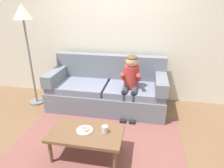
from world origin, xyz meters
name	(u,v)px	position (x,y,z in m)	size (l,w,h in m)	color
ground	(103,132)	(0.00, 0.00, 0.00)	(10.00, 10.00, 0.00)	brown
wall_back	(118,31)	(0.00, 1.40, 1.40)	(8.00, 0.10, 2.80)	silver
area_rug	(99,141)	(0.00, -0.25, 0.01)	(2.41, 1.72, 0.01)	brown
couch	(107,90)	(-0.10, 0.85, 0.35)	(2.18, 0.90, 0.97)	slate
coffee_table	(86,135)	(-0.08, -0.55, 0.34)	(0.94, 0.53, 0.38)	brown
person_child	(131,80)	(0.36, 0.64, 0.67)	(0.34, 0.58, 1.10)	#AD3833
plate	(85,130)	(-0.11, -0.53, 0.39)	(0.21, 0.21, 0.01)	white
donut	(85,129)	(-0.11, -0.53, 0.42)	(0.12, 0.12, 0.04)	beige
mug	(105,129)	(0.16, -0.51, 0.43)	(0.08, 0.08, 0.09)	silver
toy_controller	(64,122)	(-0.71, 0.11, 0.03)	(0.23, 0.09, 0.05)	red
floor_lamp	(24,23)	(-1.57, 0.73, 1.58)	(0.34, 0.34, 1.90)	slate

